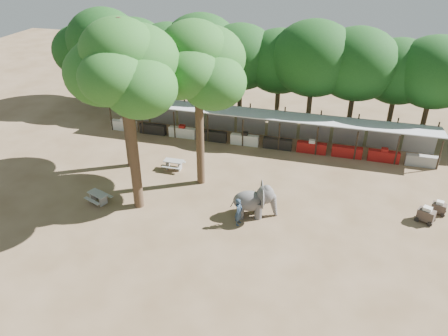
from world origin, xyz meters
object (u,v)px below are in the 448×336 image
(yard_tree_back, at_px, (197,65))
(cart_back, at_px, (439,207))
(yard_tree_left, at_px, (119,59))
(picnic_table_far, at_px, (174,163))
(yard_tree_center, at_px, (123,68))
(elephant, at_px, (255,200))
(handler, at_px, (239,212))
(picnic_table_near, at_px, (98,196))
(cart_front, at_px, (426,214))

(yard_tree_back, relative_size, cart_back, 10.48)
(yard_tree_left, relative_size, picnic_table_far, 7.44)
(yard_tree_center, relative_size, elephant, 4.02)
(yard_tree_back, xyz_separation_m, picnic_table_far, (-2.47, 1.10, -8.06))
(picnic_table_far, bearing_deg, yard_tree_back, -24.14)
(handler, relative_size, picnic_table_far, 1.23)
(picnic_table_near, bearing_deg, elephant, 28.82)
(picnic_table_near, relative_size, picnic_table_far, 1.23)
(cart_back, bearing_deg, elephant, -146.79)
(picnic_table_near, height_order, cart_front, cart_front)
(yard_tree_center, height_order, picnic_table_near, yard_tree_center)
(handler, relative_size, cart_back, 1.68)
(cart_front, distance_m, cart_back, 1.49)
(yard_tree_left, relative_size, yard_tree_center, 0.92)
(yard_tree_back, distance_m, picnic_table_far, 8.50)
(yard_tree_back, bearing_deg, cart_front, -3.75)
(yard_tree_center, xyz_separation_m, picnic_table_far, (0.53, 5.10, -8.72))
(yard_tree_center, distance_m, yard_tree_back, 5.04)
(yard_tree_back, relative_size, picnic_table_near, 6.24)
(yard_tree_left, bearing_deg, cart_back, -2.11)
(cart_front, bearing_deg, handler, -139.14)
(elephant, distance_m, handler, 1.43)
(elephant, xyz_separation_m, handler, (-0.75, -1.20, -0.20))
(yard_tree_center, relative_size, handler, 6.59)
(elephant, height_order, cart_back, elephant)
(yard_tree_left, bearing_deg, handler, -28.40)
(yard_tree_left, height_order, yard_tree_center, yard_tree_center)
(picnic_table_near, distance_m, cart_front, 21.11)
(picnic_table_far, distance_m, cart_front, 17.76)
(elephant, bearing_deg, yard_tree_center, 172.27)
(yard_tree_center, bearing_deg, elephant, 5.96)
(picnic_table_far, bearing_deg, yard_tree_left, -178.44)
(handler, height_order, cart_back, handler)
(cart_back, bearing_deg, picnic_table_far, -166.18)
(yard_tree_back, relative_size, cart_front, 8.75)
(handler, relative_size, picnic_table_near, 1.00)
(cart_front, bearing_deg, cart_back, 76.22)
(elephant, xyz_separation_m, picnic_table_far, (-7.19, 4.30, -0.63))
(handler, bearing_deg, elephant, -25.05)
(yard_tree_center, bearing_deg, picnic_table_far, 84.04)
(yard_tree_left, distance_m, handler, 13.48)
(handler, height_order, picnic_table_near, handler)
(handler, xyz_separation_m, picnic_table_far, (-6.44, 5.49, -0.43))
(yard_tree_back, xyz_separation_m, cart_front, (15.17, -0.99, -8.01))
(picnic_table_near, bearing_deg, cart_front, 31.01)
(yard_tree_center, bearing_deg, picnic_table_near, -167.76)
(yard_tree_left, xyz_separation_m, picnic_table_far, (3.53, 0.10, -7.72))
(yard_tree_back, height_order, picnic_table_near, yard_tree_back)
(yard_tree_left, bearing_deg, picnic_table_far, 1.64)
(yard_tree_back, bearing_deg, elephant, -34.09)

